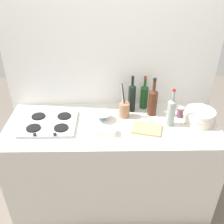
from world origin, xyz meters
TOP-DOWN VIEW (x-y plane):
  - ground_plane at (0.00, 0.00)m, footprint 6.00×6.00m
  - counter_block at (0.00, 0.00)m, footprint 1.80×0.70m
  - backsplash_panel at (0.00, 0.38)m, footprint 1.90×0.06m
  - stovetop_hob at (-0.53, -0.00)m, footprint 0.45×0.39m
  - plate_stack at (0.74, 0.02)m, footprint 0.25×0.25m
  - wine_bottle_leftmost at (0.36, 0.15)m, footprint 0.08×0.08m
  - wine_bottle_mid_left at (0.48, -0.01)m, footprint 0.07×0.07m
  - wine_bottle_mid_right at (0.18, 0.22)m, footprint 0.07×0.07m
  - wine_bottle_rightmost at (0.30, 0.27)m, footprint 0.07×0.07m
  - mixing_bowl at (-0.08, 0.07)m, footprint 0.15×0.15m
  - butter_dish at (-0.05, -0.14)m, footprint 0.17×0.10m
  - utensil_crock at (0.11, 0.12)m, footprint 0.09×0.09m
  - condiment_jar_front at (0.60, 0.10)m, footprint 0.05×0.05m
  - cutting_board at (0.28, -0.09)m, footprint 0.27×0.22m

SIDE VIEW (x-z plane):
  - ground_plane at x=0.00m, z-range 0.00..0.00m
  - counter_block at x=0.00m, z-range 0.00..0.90m
  - cutting_board at x=0.28m, z-range 0.90..0.92m
  - stovetop_hob at x=-0.53m, z-range 0.89..0.93m
  - butter_dish at x=-0.05m, z-range 0.90..0.95m
  - mixing_bowl at x=-0.08m, z-range 0.90..0.97m
  - condiment_jar_front at x=0.60m, z-range 0.90..1.00m
  - plate_stack at x=0.74m, z-range 0.90..1.02m
  - utensil_crock at x=0.11m, z-range 0.81..1.14m
  - wine_bottle_rightmost at x=0.30m, z-range 0.86..1.18m
  - wine_bottle_mid_left at x=0.48m, z-range 0.86..1.19m
  - wine_bottle_leftmost at x=0.36m, z-range 0.86..1.21m
  - wine_bottle_mid_right at x=0.18m, z-range 0.87..1.21m
  - backsplash_panel at x=0.00m, z-range 0.00..2.49m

